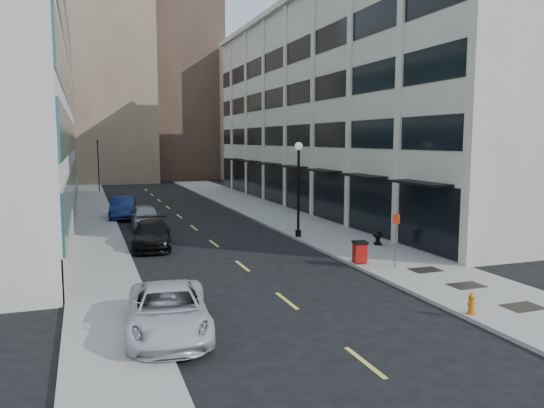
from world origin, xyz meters
TOP-DOWN VIEW (x-y plane):
  - ground at (0.00, 0.00)m, footprint 160.00×160.00m
  - sidewalk_right at (7.50, 20.00)m, footprint 5.00×80.00m
  - sidewalk_left at (-6.50, 20.00)m, footprint 3.00×80.00m
  - building_right at (16.94, 26.99)m, footprint 15.30×46.50m
  - skyline_tan_near at (-4.00, 68.00)m, footprint 14.00×18.00m
  - skyline_brown at (8.00, 72.00)m, footprint 12.00×16.00m
  - skyline_tan_far at (-14.00, 78.00)m, footprint 12.00×14.00m
  - skyline_stone at (18.00, 66.00)m, footprint 10.00×14.00m
  - grate_near at (7.60, -2.00)m, footprint 1.40×1.00m
  - grate_mid at (7.60, 1.00)m, footprint 1.40×1.00m
  - grate_far at (7.60, 3.80)m, footprint 1.40×1.00m
  - road_centerline at (0.00, 17.00)m, footprint 0.15×68.20m
  - traffic_signal at (-5.50, 48.00)m, footprint 0.66×0.66m
  - car_white_van at (-4.80, 0.00)m, footprint 3.15×5.74m
  - car_black_pickup at (-3.62, 14.00)m, footprint 2.76×5.46m
  - car_silver_sedan at (-3.20, 21.00)m, footprint 2.18×4.98m
  - car_blue_sedan at (-4.34, 26.37)m, footprint 2.46×5.34m
  - fire_hydrant at (5.30, -2.00)m, footprint 0.31×0.31m
  - trash_bin at (5.40, 6.05)m, footprint 0.78×0.81m
  - lamppost at (5.30, 13.68)m, footprint 0.50×0.50m
  - sign_post at (6.40, 4.50)m, footprint 0.30×0.16m
  - urn_planter at (8.60, 9.72)m, footprint 0.56×0.56m

SIDE VIEW (x-z plane):
  - ground at x=0.00m, z-range 0.00..0.00m
  - road_centerline at x=0.00m, z-range 0.00..0.01m
  - sidewalk_right at x=7.50m, z-range 0.00..0.15m
  - sidewalk_left at x=-6.50m, z-range 0.00..0.15m
  - grate_near at x=7.60m, z-range 0.15..0.16m
  - grate_mid at x=7.60m, z-range 0.15..0.16m
  - grate_far at x=7.60m, z-range 0.15..0.16m
  - fire_hydrant at x=5.30m, z-range 0.14..0.90m
  - urn_planter at x=8.60m, z-range 0.23..1.01m
  - trash_bin at x=5.40m, z-range 0.19..1.28m
  - car_black_pickup at x=-3.62m, z-range 0.00..1.52m
  - car_white_van at x=-4.80m, z-range 0.00..1.52m
  - car_silver_sedan at x=-3.20m, z-range 0.00..1.67m
  - car_blue_sedan at x=-4.34m, z-range 0.00..1.70m
  - sign_post at x=6.40m, z-range 0.52..3.27m
  - lamppost at x=5.30m, z-range 0.67..6.66m
  - traffic_signal at x=-5.50m, z-range 2.23..9.21m
  - building_right at x=16.94m, z-range -0.13..18.12m
  - skyline_stone at x=18.00m, z-range 0.00..20.00m
  - skyline_tan_far at x=-14.00m, z-range 0.00..22.00m
  - skyline_tan_near at x=-4.00m, z-range 0.00..28.00m
  - skyline_brown at x=8.00m, z-range 0.00..34.00m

